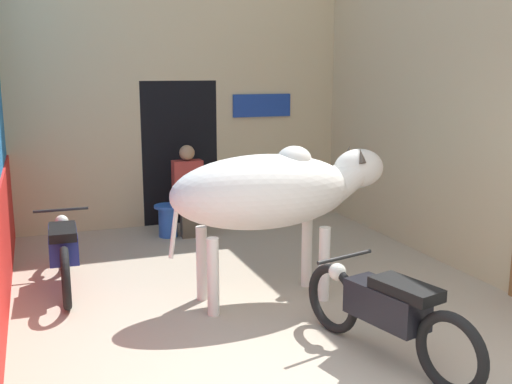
{
  "coord_description": "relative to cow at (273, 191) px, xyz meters",
  "views": [
    {
      "loc": [
        -2.02,
        -2.96,
        2.24
      ],
      "look_at": [
        -0.01,
        2.46,
        1.04
      ],
      "focal_mm": 42.0,
      "sensor_mm": 36.0,
      "label": 1
    }
  ],
  "objects": [
    {
      "name": "wall_back_with_doorway",
      "position": [
        -0.1,
        3.46,
        0.61
      ],
      "size": [
        4.76,
        0.93,
        4.02
      ],
      "color": "#C6B289",
      "rests_on": "ground_plane"
    },
    {
      "name": "wall_right_with_door",
      "position": [
        2.39,
        0.45,
        0.9
      ],
      "size": [
        0.22,
        5.47,
        4.02
      ],
      "color": "#C6B289",
      "rests_on": "ground_plane"
    },
    {
      "name": "cow",
      "position": [
        0.0,
        0.0,
        0.0
      ],
      "size": [
        2.22,
        0.79,
        1.51
      ],
      "color": "silver",
      "rests_on": "ground_plane"
    },
    {
      "name": "motorcycle_near",
      "position": [
        0.35,
        -1.49,
        -0.68
      ],
      "size": [
        0.66,
        1.79,
        0.73
      ],
      "color": "black",
      "rests_on": "ground_plane"
    },
    {
      "name": "motorcycle_far",
      "position": [
        -1.9,
        1.05,
        -0.67
      ],
      "size": [
        0.58,
        1.86,
        0.73
      ],
      "color": "black",
      "rests_on": "ground_plane"
    },
    {
      "name": "shopkeeper_seated",
      "position": [
        -0.2,
        2.55,
        -0.44
      ],
      "size": [
        0.4,
        0.33,
        1.23
      ],
      "color": "brown",
      "rests_on": "ground_plane"
    },
    {
      "name": "plastic_stool",
      "position": [
        -0.49,
        2.56,
        -0.85
      ],
      "size": [
        0.36,
        0.36,
        0.44
      ],
      "color": "#2856B2",
      "rests_on": "ground_plane"
    }
  ]
}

